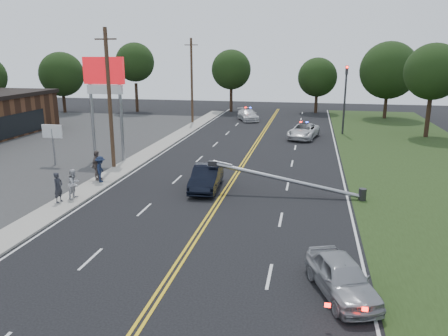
% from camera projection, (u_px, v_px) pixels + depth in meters
% --- Properties ---
extents(ground, '(120.00, 120.00, 0.00)m').
position_uv_depth(ground, '(190.00, 246.00, 19.24)').
color(ground, black).
rests_on(ground, ground).
extents(sidewalk, '(1.80, 70.00, 0.12)m').
position_uv_depth(sidewalk, '(112.00, 175.00, 30.31)').
color(sidewalk, gray).
rests_on(sidewalk, ground).
extents(centerline_yellow, '(0.36, 80.00, 0.00)m').
position_uv_depth(centerline_yellow, '(231.00, 182.00, 28.72)').
color(centerline_yellow, gold).
rests_on(centerline_yellow, ground).
extents(pylon_sign, '(3.20, 0.35, 8.00)m').
position_uv_depth(pylon_sign, '(105.00, 84.00, 32.99)').
color(pylon_sign, gray).
rests_on(pylon_sign, ground).
extents(small_sign, '(1.60, 0.14, 3.10)m').
position_uv_depth(small_sign, '(52.00, 135.00, 32.69)').
color(small_sign, gray).
rests_on(small_sign, ground).
extents(traffic_signal, '(0.28, 0.41, 7.05)m').
position_uv_depth(traffic_signal, '(345.00, 94.00, 45.04)').
color(traffic_signal, '#2D2D30').
rests_on(traffic_signal, ground).
extents(fallen_streetlight, '(9.36, 0.44, 1.91)m').
position_uv_depth(fallen_streetlight, '(294.00, 181.00, 25.80)').
color(fallen_streetlight, '#2D2D30').
rests_on(fallen_streetlight, ground).
extents(utility_pole_mid, '(1.60, 0.28, 10.00)m').
position_uv_depth(utility_pole_mid, '(110.00, 99.00, 31.08)').
color(utility_pole_mid, '#382619').
rests_on(utility_pole_mid, ground).
extents(utility_pole_far, '(1.60, 0.28, 10.00)m').
position_uv_depth(utility_pole_far, '(192.00, 81.00, 51.94)').
color(utility_pole_far, '#382619').
rests_on(utility_pole_far, ground).
extents(tree_4, '(6.17, 6.17, 8.48)m').
position_uv_depth(tree_4, '(62.00, 74.00, 61.49)').
color(tree_4, black).
rests_on(tree_4, ground).
extents(tree_5, '(5.48, 5.48, 9.77)m').
position_uv_depth(tree_5, '(135.00, 62.00, 62.08)').
color(tree_5, black).
rests_on(tree_5, ground).
extents(tree_6, '(5.64, 5.64, 8.82)m').
position_uv_depth(tree_6, '(231.00, 70.00, 62.37)').
color(tree_6, black).
rests_on(tree_6, ground).
extents(tree_7, '(5.45, 5.45, 7.73)m').
position_uv_depth(tree_7, '(317.00, 77.00, 61.27)').
color(tree_7, black).
rests_on(tree_7, ground).
extents(tree_8, '(7.26, 7.26, 9.78)m').
position_uv_depth(tree_8, '(389.00, 70.00, 55.66)').
color(tree_8, black).
rests_on(tree_8, ground).
extents(tree_9, '(5.54, 5.54, 9.28)m').
position_uv_depth(tree_9, '(433.00, 72.00, 42.85)').
color(tree_9, black).
rests_on(tree_9, ground).
extents(crashed_sedan, '(1.89, 4.64, 1.50)m').
position_uv_depth(crashed_sedan, '(206.00, 178.00, 27.15)').
color(crashed_sedan, black).
rests_on(crashed_sedan, ground).
extents(waiting_sedan, '(2.87, 4.28, 1.35)m').
position_uv_depth(waiting_sedan, '(342.00, 277.00, 15.26)').
color(waiting_sedan, '#95989D').
rests_on(waiting_sedan, ground).
extents(emergency_a, '(3.41, 5.63, 1.46)m').
position_uv_depth(emergency_a, '(303.00, 131.00, 43.54)').
color(emergency_a, silver).
rests_on(emergency_a, ground).
extents(emergency_b, '(3.67, 5.29, 1.42)m').
position_uv_depth(emergency_b, '(248.00, 115.00, 55.16)').
color(emergency_b, silver).
rests_on(emergency_b, ground).
extents(bystander_a, '(0.48, 0.67, 1.73)m').
position_uv_depth(bystander_a, '(58.00, 187.00, 24.40)').
color(bystander_a, '#26272D').
rests_on(bystander_a, sidewalk).
extents(bystander_b, '(0.74, 0.91, 1.73)m').
position_uv_depth(bystander_b, '(74.00, 184.00, 25.09)').
color(bystander_b, '#B9B9BF').
rests_on(bystander_b, sidewalk).
extents(bystander_c, '(0.95, 1.25, 1.72)m').
position_uv_depth(bystander_c, '(101.00, 169.00, 28.25)').
color(bystander_c, '#162038').
rests_on(bystander_c, sidewalk).
extents(bystander_d, '(0.48, 1.16, 1.98)m').
position_uv_depth(bystander_d, '(97.00, 165.00, 28.68)').
color(bystander_d, '#60524C').
rests_on(bystander_d, sidewalk).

